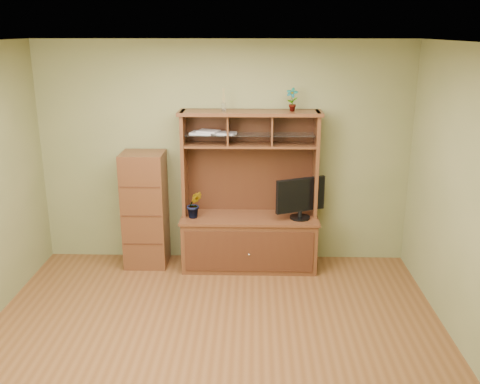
{
  "coord_description": "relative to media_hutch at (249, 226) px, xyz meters",
  "views": [
    {
      "loc": [
        0.36,
        -4.34,
        2.81
      ],
      "look_at": [
        0.21,
        1.2,
        1.11
      ],
      "focal_mm": 40.0,
      "sensor_mm": 36.0,
      "label": 1
    }
  ],
  "objects": [
    {
      "name": "side_cabinet",
      "position": [
        -1.27,
        0.02,
        0.18
      ],
      "size": [
        0.5,
        0.46,
        1.41
      ],
      "color": "#4E2916",
      "rests_on": "room"
    },
    {
      "name": "top_plant",
      "position": [
        0.48,
        0.08,
        1.51
      ],
      "size": [
        0.16,
        0.14,
        0.27
      ],
      "primitive_type": "imported",
      "rotation": [
        0.0,
        0.0,
        -0.33
      ],
      "color": "#245C20",
      "rests_on": "media_hutch"
    },
    {
      "name": "media_hutch",
      "position": [
        0.0,
        0.0,
        0.0
      ],
      "size": [
        1.66,
        0.61,
        1.9
      ],
      "color": "#4E2916",
      "rests_on": "room"
    },
    {
      "name": "monitor",
      "position": [
        0.6,
        -0.08,
        0.39
      ],
      "size": [
        0.59,
        0.29,
        0.49
      ],
      "rotation": [
        0.0,
        0.0,
        0.41
      ],
      "color": "black",
      "rests_on": "media_hutch"
    },
    {
      "name": "room",
      "position": [
        -0.31,
        -1.73,
        0.83
      ],
      "size": [
        4.54,
        4.04,
        2.74
      ],
      "color": "brown",
      "rests_on": "ground"
    },
    {
      "name": "orchid_plant",
      "position": [
        -0.65,
        -0.08,
        0.29
      ],
      "size": [
        0.21,
        0.18,
        0.33
      ],
      "primitive_type": "imported",
      "rotation": [
        0.0,
        0.0,
        0.2
      ],
      "color": "#265F20",
      "rests_on": "media_hutch"
    },
    {
      "name": "reed_diffuser",
      "position": [
        -0.3,
        0.08,
        1.48
      ],
      "size": [
        0.05,
        0.05,
        0.26
      ],
      "color": "silver",
      "rests_on": "media_hutch"
    },
    {
      "name": "magazines",
      "position": [
        -0.45,
        0.08,
        1.13
      ],
      "size": [
        0.55,
        0.26,
        0.04
      ],
      "color": "silver",
      "rests_on": "media_hutch"
    }
  ]
}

